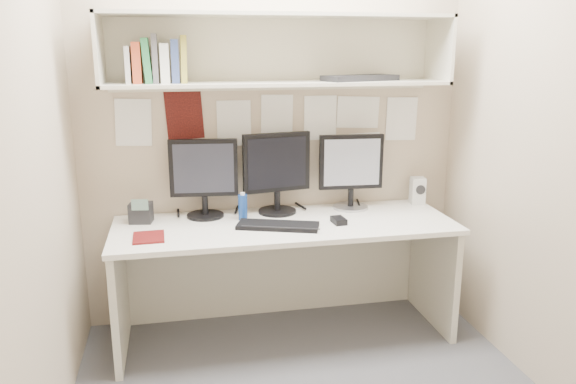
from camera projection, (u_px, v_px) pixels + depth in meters
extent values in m
cube|color=#B7A58C|center=(274.00, 119.00, 3.51)|extent=(2.40, 0.02, 2.60)
cube|color=#B7A58C|center=(397.00, 202.00, 1.61)|extent=(2.40, 0.02, 2.60)
cube|color=#B7A58C|center=(32.00, 155.00, 2.32)|extent=(0.02, 2.00, 2.60)
cube|color=#B7A58C|center=(546.00, 137.00, 2.79)|extent=(0.02, 2.00, 2.60)
cube|color=white|center=(285.00, 225.00, 3.31)|extent=(2.00, 0.70, 0.03)
cube|color=beige|center=(275.00, 263.00, 3.72)|extent=(1.96, 0.02, 0.70)
cube|color=beige|center=(279.00, 83.00, 3.27)|extent=(2.00, 0.38, 0.02)
cube|color=beige|center=(279.00, 15.00, 3.17)|extent=(2.00, 0.38, 0.02)
cube|color=beige|center=(274.00, 50.00, 3.39)|extent=(2.00, 0.02, 0.40)
cube|color=beige|center=(99.00, 50.00, 3.03)|extent=(0.02, 0.38, 0.40)
cube|color=beige|center=(439.00, 50.00, 3.41)|extent=(0.02, 0.38, 0.40)
cylinder|color=black|center=(205.00, 215.00, 3.43)|extent=(0.22, 0.22, 0.02)
cylinder|color=black|center=(205.00, 205.00, 3.41)|extent=(0.04, 0.04, 0.11)
cube|color=black|center=(204.00, 168.00, 3.36)|extent=(0.41, 0.07, 0.35)
cube|color=black|center=(204.00, 169.00, 3.35)|extent=(0.36, 0.04, 0.30)
cylinder|color=black|center=(277.00, 211.00, 3.51)|extent=(0.24, 0.24, 0.02)
cylinder|color=black|center=(277.00, 201.00, 3.50)|extent=(0.04, 0.04, 0.12)
cube|color=black|center=(277.00, 162.00, 3.45)|extent=(0.43, 0.11, 0.37)
cube|color=black|center=(277.00, 163.00, 3.43)|extent=(0.37, 0.07, 0.31)
cylinder|color=#A5A5AA|center=(350.00, 207.00, 3.61)|extent=(0.22, 0.22, 0.02)
cylinder|color=black|center=(351.00, 197.00, 3.59)|extent=(0.04, 0.04, 0.11)
cube|color=black|center=(351.00, 162.00, 3.55)|extent=(0.41, 0.06, 0.35)
cube|color=#B1B1B6|center=(352.00, 162.00, 3.53)|extent=(0.36, 0.03, 0.30)
cube|color=black|center=(278.00, 226.00, 3.22)|extent=(0.49, 0.31, 0.02)
cube|color=black|center=(339.00, 221.00, 3.29)|extent=(0.08, 0.12, 0.03)
cube|color=beige|center=(417.00, 191.00, 3.69)|extent=(0.10, 0.10, 0.18)
cylinder|color=black|center=(421.00, 190.00, 3.65)|extent=(0.06, 0.01, 0.06)
cylinder|color=navy|center=(243.00, 207.00, 3.35)|extent=(0.05, 0.05, 0.15)
cylinder|color=white|center=(242.00, 194.00, 3.33)|extent=(0.03, 0.03, 0.02)
cube|color=#580F0F|center=(149.00, 237.00, 3.04)|extent=(0.17, 0.21, 0.01)
cube|color=black|center=(141.00, 213.00, 3.30)|extent=(0.14, 0.13, 0.12)
cube|color=#4C6659|center=(140.00, 205.00, 3.23)|extent=(0.10, 0.02, 0.06)
cube|color=#BBB8B4|center=(128.00, 65.00, 3.07)|extent=(0.03, 0.16, 0.20)
cube|color=#B84022|center=(137.00, 63.00, 3.08)|extent=(0.05, 0.16, 0.22)
cube|color=#277641|center=(147.00, 61.00, 3.09)|extent=(0.04, 0.16, 0.24)
cube|color=#514F55|center=(155.00, 59.00, 3.09)|extent=(0.03, 0.16, 0.27)
cube|color=white|center=(165.00, 63.00, 3.11)|extent=(0.05, 0.16, 0.21)
cube|color=navy|center=(175.00, 61.00, 3.12)|extent=(0.04, 0.16, 0.24)
cube|color=#9E9634|center=(184.00, 59.00, 3.13)|extent=(0.03, 0.16, 0.26)
cube|color=black|center=(360.00, 78.00, 3.35)|extent=(0.50, 0.32, 0.03)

